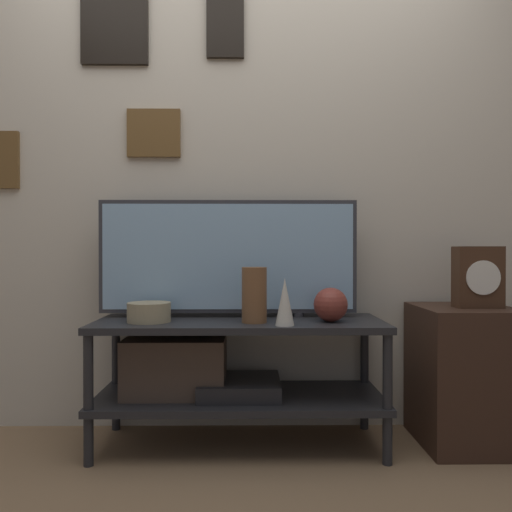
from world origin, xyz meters
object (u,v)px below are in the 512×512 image
at_px(vase_slim_bronze, 285,302).
at_px(mantel_clock, 478,277).
at_px(vase_round_glass, 331,305).
at_px(vase_wide_bowl, 149,312).
at_px(television, 228,257).
at_px(vase_tall_ceramic, 254,295).

distance_m(vase_slim_bronze, mantel_clock, 0.89).
relative_size(vase_round_glass, vase_wide_bowl, 0.79).
xyz_separation_m(vase_slim_bronze, mantel_clock, (0.87, 0.15, 0.09)).
distance_m(vase_round_glass, mantel_clock, 0.68).
xyz_separation_m(television, vase_slim_bronze, (0.25, -0.27, -0.18)).
distance_m(vase_round_glass, vase_tall_ceramic, 0.34).
relative_size(vase_wide_bowl, vase_slim_bronze, 0.95).
relative_size(vase_round_glass, mantel_clock, 0.55).
bearing_deg(vase_wide_bowl, vase_round_glass, -0.29).
bearing_deg(mantel_clock, television, 173.74).
height_order(vase_tall_ceramic, vase_slim_bronze, vase_tall_ceramic).
bearing_deg(mantel_clock, vase_tall_ceramic, -176.60).
bearing_deg(vase_wide_bowl, vase_slim_bronze, -11.11).
height_order(television, vase_slim_bronze, television).
relative_size(vase_tall_ceramic, vase_slim_bronze, 1.21).
height_order(vase_round_glass, vase_slim_bronze, vase_slim_bronze).
bearing_deg(vase_round_glass, mantel_clock, 3.33).
bearing_deg(vase_tall_ceramic, television, 123.59).
bearing_deg(vase_tall_ceramic, vase_wide_bowl, 176.93).
height_order(television, vase_round_glass, television).
xyz_separation_m(television, vase_round_glass, (0.45, -0.16, -0.21)).
bearing_deg(television, mantel_clock, -6.26).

